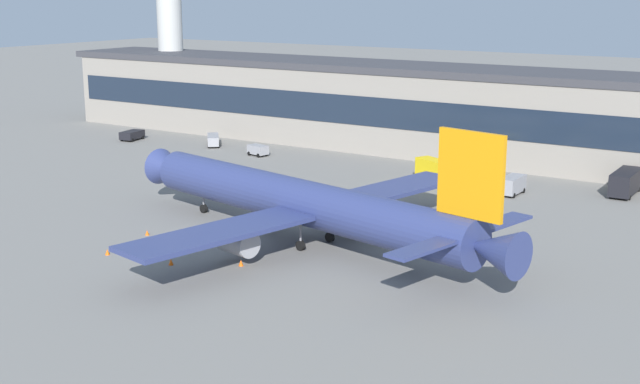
{
  "coord_description": "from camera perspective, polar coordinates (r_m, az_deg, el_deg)",
  "views": [
    {
      "loc": [
        62.69,
        -71.44,
        27.87
      ],
      "look_at": [
        10.57,
        8.44,
        5.0
      ],
      "focal_mm": 47.52,
      "sensor_mm": 36.0,
      "label": 1
    }
  ],
  "objects": [
    {
      "name": "pushback_tractor",
      "position": [
        164.65,
        -12.56,
        3.79
      ],
      "size": [
        3.39,
        5.18,
        1.75
      ],
      "color": "black",
      "rests_on": "ground_plane"
    },
    {
      "name": "traffic_cone_0",
      "position": [
        89.45,
        -10.01,
        -4.66
      ],
      "size": [
        0.53,
        0.53,
        0.67
      ],
      "primitive_type": "cone",
      "color": "#F2590C",
      "rests_on": "ground_plane"
    },
    {
      "name": "airliner",
      "position": [
        94.28,
        -0.93,
        -0.76
      ],
      "size": [
        55.59,
        47.99,
        15.35
      ],
      "color": "navy",
      "rests_on": "ground_plane"
    },
    {
      "name": "traffic_cone_3",
      "position": [
        88.21,
        -5.35,
        -4.77
      ],
      "size": [
        0.52,
        0.52,
        0.65
      ],
      "primitive_type": "cone",
      "color": "#F2590C",
      "rests_on": "ground_plane"
    },
    {
      "name": "traffic_cone_1",
      "position": [
        100.64,
        -11.56,
        -2.7
      ],
      "size": [
        0.47,
        0.47,
        0.59
      ],
      "primitive_type": "cone",
      "color": "#F2590C",
      "rests_on": "ground_plane"
    },
    {
      "name": "fuel_truck",
      "position": [
        124.85,
        19.88,
        0.66
      ],
      "size": [
        2.95,
        8.45,
        3.35
      ],
      "color": "black",
      "rests_on": "ground_plane"
    },
    {
      "name": "baggage_tug",
      "position": [
        145.81,
        -4.19,
        2.86
      ],
      "size": [
        3.96,
        2.77,
        1.85
      ],
      "color": "gray",
      "rests_on": "ground_plane"
    },
    {
      "name": "crew_van",
      "position": [
        120.84,
        12.83,
        0.52
      ],
      "size": [
        2.37,
        5.24,
        2.55
      ],
      "color": "gray",
      "rests_on": "ground_plane"
    },
    {
      "name": "terminal_building",
      "position": [
        148.51,
        7.86,
        5.5
      ],
      "size": [
        161.78,
        17.26,
        15.06
      ],
      "color": "gray",
      "rests_on": "ground_plane"
    },
    {
      "name": "traffic_cone_2",
      "position": [
        94.24,
        -14.13,
        -3.94
      ],
      "size": [
        0.5,
        0.5,
        0.63
      ],
      "primitive_type": "cone",
      "color": "#F2590C",
      "rests_on": "ground_plane"
    },
    {
      "name": "ground_plane",
      "position": [
        99.05,
        -7.82,
        -2.99
      ],
      "size": [
        600.0,
        600.0,
        0.0
      ],
      "primitive_type": "plane",
      "color": "slate"
    },
    {
      "name": "stair_truck",
      "position": [
        125.61,
        7.71,
        1.46
      ],
      "size": [
        6.45,
        4.73,
        3.55
      ],
      "color": "yellow",
      "rests_on": "ground_plane"
    },
    {
      "name": "belt_loader",
      "position": [
        156.33,
        -7.21,
        3.54
      ],
      "size": [
        5.68,
        6.16,
        1.95
      ],
      "color": "gray",
      "rests_on": "ground_plane"
    },
    {
      "name": "control_tower",
      "position": [
        186.78,
        -10.11,
        11.7
      ],
      "size": [
        10.09,
        10.09,
        36.95
      ],
      "color": "#B7B7B2",
      "rests_on": "ground_plane"
    }
  ]
}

